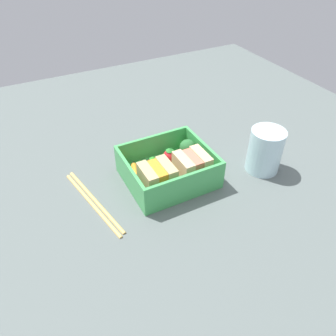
# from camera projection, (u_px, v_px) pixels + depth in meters

# --- Properties ---
(ground_plane) EXTENTS (1.20, 1.20, 0.02)m
(ground_plane) POSITION_uv_depth(u_px,v_px,m) (168.00, 182.00, 0.66)
(ground_plane) COLOR #555F5D
(bento_tray) EXTENTS (0.16, 0.14, 0.01)m
(bento_tray) POSITION_uv_depth(u_px,v_px,m) (168.00, 176.00, 0.65)
(bento_tray) COLOR #44AA58
(bento_tray) RESTS_ON ground_plane
(bento_rim) EXTENTS (0.16, 0.14, 0.05)m
(bento_rim) POSITION_uv_depth(u_px,v_px,m) (168.00, 164.00, 0.63)
(bento_rim) COLOR #44AA58
(bento_rim) RESTS_ON bento_tray
(sandwich_left) EXTENTS (0.06, 0.06, 0.05)m
(sandwich_left) POSITION_uv_depth(u_px,v_px,m) (192.00, 166.00, 0.62)
(sandwich_left) COLOR #D9B585
(sandwich_left) RESTS_ON bento_tray
(sandwich_center_left) EXTENTS (0.06, 0.06, 0.05)m
(sandwich_center_left) POSITION_uv_depth(u_px,v_px,m) (157.00, 178.00, 0.60)
(sandwich_center_left) COLOR tan
(sandwich_center_left) RESTS_ON bento_tray
(broccoli_floret) EXTENTS (0.03, 0.03, 0.05)m
(broccoli_floret) POSITION_uv_depth(u_px,v_px,m) (187.00, 148.00, 0.67)
(broccoli_floret) COLOR #80C65B
(broccoli_floret) RESTS_ON bento_tray
(strawberry_left) EXTENTS (0.03, 0.03, 0.03)m
(strawberry_left) POSITION_uv_depth(u_px,v_px,m) (170.00, 156.00, 0.67)
(strawberry_left) COLOR red
(strawberry_left) RESTS_ON bento_tray
(strawberry_far_left) EXTENTS (0.03, 0.03, 0.03)m
(strawberry_far_left) POSITION_uv_depth(u_px,v_px,m) (154.00, 164.00, 0.65)
(strawberry_far_left) COLOR red
(strawberry_far_left) RESTS_ON bento_tray
(carrot_stick_far_left) EXTENTS (0.02, 0.04, 0.01)m
(carrot_stick_far_left) POSITION_uv_depth(u_px,v_px,m) (135.00, 171.00, 0.64)
(carrot_stick_far_left) COLOR orange
(carrot_stick_far_left) RESTS_ON bento_tray
(chopstick_pair) EXTENTS (0.05, 0.20, 0.01)m
(chopstick_pair) POSITION_uv_depth(u_px,v_px,m) (93.00, 200.00, 0.60)
(chopstick_pair) COLOR tan
(chopstick_pair) RESTS_ON ground_plane
(drinking_glass) EXTENTS (0.07, 0.07, 0.09)m
(drinking_glass) POSITION_uv_depth(u_px,v_px,m) (265.00, 151.00, 0.65)
(drinking_glass) COLOR silver
(drinking_glass) RESTS_ON ground_plane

